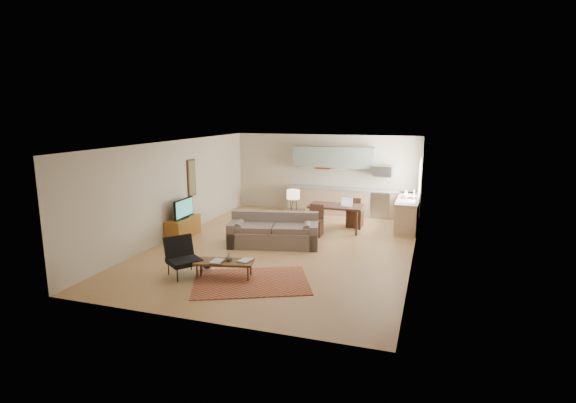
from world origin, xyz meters
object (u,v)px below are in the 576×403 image
(sofa, at_px, (274,230))
(tv_credenza, at_px, (183,228))
(coffee_table, at_px, (224,269))
(armchair, at_px, (184,257))
(console_table, at_px, (293,222))
(dining_table, at_px, (336,218))

(sofa, relative_size, tv_credenza, 2.03)
(coffee_table, bearing_deg, armchair, 178.57)
(sofa, height_order, tv_credenza, sofa)
(sofa, bearing_deg, armchair, -125.03)
(sofa, height_order, armchair, sofa)
(console_table, bearing_deg, coffee_table, -104.25)
(sofa, height_order, dining_table, sofa)
(armchair, bearing_deg, sofa, 15.45)
(sofa, bearing_deg, dining_table, 44.80)
(coffee_table, xyz_separation_m, console_table, (0.38, 3.66, 0.18))
(tv_credenza, height_order, console_table, console_table)
(armchair, distance_m, console_table, 4.04)
(armchair, bearing_deg, tv_credenza, 68.67)
(sofa, distance_m, coffee_table, 2.53)
(tv_credenza, bearing_deg, sofa, 0.45)
(sofa, xyz_separation_m, coffee_table, (-0.21, -2.51, -0.24))
(tv_credenza, relative_size, console_table, 1.62)
(sofa, xyz_separation_m, console_table, (0.17, 1.15, -0.05))
(tv_credenza, height_order, dining_table, dining_table)
(sofa, distance_m, tv_credenza, 2.71)
(dining_table, bearing_deg, tv_credenza, -153.63)
(coffee_table, xyz_separation_m, armchair, (-0.86, -0.18, 0.23))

